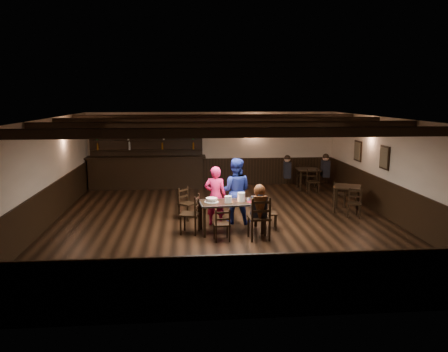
{
  "coord_description": "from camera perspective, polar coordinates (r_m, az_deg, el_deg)",
  "views": [
    {
      "loc": [
        -0.92,
        -10.94,
        3.25
      ],
      "look_at": [
        0.02,
        0.2,
        1.21
      ],
      "focal_mm": 35.0,
      "sensor_mm": 36.0,
      "label": 1
    }
  ],
  "objects": [
    {
      "name": "drink_glass",
      "position": [
        10.73,
        2.16,
        -2.85
      ],
      "size": [
        0.07,
        0.07,
        0.1
      ],
      "primitive_type": "cylinder",
      "color": "silver",
      "rests_on": "dining_table"
    },
    {
      "name": "pepper_shaker",
      "position": [
        10.54,
        3.47,
        -3.14
      ],
      "size": [
        0.04,
        0.04,
        0.09
      ],
      "primitive_type": "cylinder",
      "color": "#A5A8AD",
      "rests_on": "dining_table"
    },
    {
      "name": "menu_red",
      "position": [
        10.55,
        3.88,
        -3.37
      ],
      "size": [
        0.35,
        0.32,
        0.0
      ],
      "primitive_type": "cube",
      "rotation": [
        0.0,
        0.0,
        0.56
      ],
      "color": "maroon",
      "rests_on": "dining_table"
    },
    {
      "name": "chair_end_right",
      "position": [
        10.88,
        5.6,
        -4.54
      ],
      "size": [
        0.39,
        0.41,
        0.8
      ],
      "color": "black",
      "rests_on": "ground"
    },
    {
      "name": "salt_shaker",
      "position": [
        10.57,
        3.13,
        -3.12
      ],
      "size": [
        0.03,
        0.03,
        0.08
      ],
      "primitive_type": "cylinder",
      "color": "silver",
      "rests_on": "dining_table"
    },
    {
      "name": "back_table_a",
      "position": [
        12.89,
        15.78,
        -1.73
      ],
      "size": [
        0.96,
        0.96,
        0.75
      ],
      "color": "black",
      "rests_on": "ground"
    },
    {
      "name": "woman_pink",
      "position": [
        11.11,
        -1.13,
        -2.61
      ],
      "size": [
        0.61,
        0.45,
        1.52
      ],
      "primitive_type": "imported",
      "rotation": [
        0.0,
        0.0,
        2.98
      ],
      "color": "#FF337C",
      "rests_on": "ground"
    },
    {
      "name": "chair_near_left",
      "position": [
        9.92,
        -0.24,
        -6.06
      ],
      "size": [
        0.39,
        0.37,
        0.77
      ],
      "color": "black",
      "rests_on": "ground"
    },
    {
      "name": "chair_near_right",
      "position": [
        9.99,
        4.71,
        -5.12
      ],
      "size": [
        0.51,
        0.49,
        1.02
      ],
      "color": "black",
      "rests_on": "ground"
    },
    {
      "name": "room_shell",
      "position": [
        11.12,
        0.02,
        2.56
      ],
      "size": [
        9.02,
        10.02,
        2.71
      ],
      "color": "beige",
      "rests_on": "ground"
    },
    {
      "name": "bg_patron_left",
      "position": [
        15.26,
        8.25,
        1.24
      ],
      "size": [
        0.27,
        0.4,
        0.8
      ],
      "color": "black",
      "rests_on": "ground"
    },
    {
      "name": "ground",
      "position": [
        11.45,
        -0.01,
        -6.15
      ],
      "size": [
        10.0,
        10.0,
        0.0
      ],
      "primitive_type": "plane",
      "color": "black",
      "rests_on": "ground"
    },
    {
      "name": "back_table_b",
      "position": [
        15.59,
        10.91,
        0.54
      ],
      "size": [
        0.81,
        0.81,
        0.75
      ],
      "color": "black",
      "rests_on": "ground"
    },
    {
      "name": "chair_far_pushed",
      "position": [
        11.76,
        -5.02,
        -3.22
      ],
      "size": [
        0.55,
        0.55,
        0.86
      ],
      "color": "black",
      "rests_on": "ground"
    },
    {
      "name": "plate_stack_a",
      "position": [
        10.43,
        0.56,
        -3.06
      ],
      "size": [
        0.17,
        0.17,
        0.16
      ],
      "primitive_type": "cylinder",
      "color": "white",
      "rests_on": "dining_table"
    },
    {
      "name": "chair_end_left",
      "position": [
        10.48,
        -4.06,
        -4.6
      ],
      "size": [
        0.52,
        0.53,
        0.95
      ],
      "color": "black",
      "rests_on": "ground"
    },
    {
      "name": "dining_table",
      "position": [
        10.56,
        0.95,
        -3.83
      ],
      "size": [
        1.59,
        0.9,
        0.75
      ],
      "color": "black",
      "rests_on": "ground"
    },
    {
      "name": "menu_blue",
      "position": [
        10.79,
        3.92,
        -3.06
      ],
      "size": [
        0.33,
        0.3,
        0.0
      ],
      "primitive_type": "cube",
      "rotation": [
        0.0,
        0.0,
        -0.53
      ],
      "color": "#0E1546",
      "rests_on": "dining_table"
    },
    {
      "name": "seated_person",
      "position": [
        9.99,
        4.63,
        -3.61
      ],
      "size": [
        0.35,
        0.53,
        0.86
      ],
      "color": "black",
      "rests_on": "ground"
    },
    {
      "name": "bar_counter",
      "position": [
        15.93,
        -10.05,
        1.06
      ],
      "size": [
        4.22,
        0.7,
        2.2
      ],
      "color": "black",
      "rests_on": "ground"
    },
    {
      "name": "man_blue",
      "position": [
        11.27,
        1.5,
        -1.96
      ],
      "size": [
        0.94,
        0.8,
        1.7
      ],
      "primitive_type": "imported",
      "rotation": [
        0.0,
        0.0,
        2.93
      ],
      "color": "navy",
      "rests_on": "ground"
    },
    {
      "name": "bg_patron_right",
      "position": [
        15.69,
        13.11,
        1.37
      ],
      "size": [
        0.27,
        0.41,
        0.82
      ],
      "color": "black",
      "rests_on": "ground"
    },
    {
      "name": "plate_stack_b",
      "position": [
        10.58,
        2.27,
        -2.73
      ],
      "size": [
        0.18,
        0.18,
        0.21
      ],
      "primitive_type": "cylinder",
      "color": "white",
      "rests_on": "dining_table"
    },
    {
      "name": "cake",
      "position": [
        10.49,
        -1.65,
        -3.18
      ],
      "size": [
        0.34,
        0.34,
        0.11
      ],
      "color": "white",
      "rests_on": "dining_table"
    },
    {
      "name": "tea_light",
      "position": [
        10.58,
        0.93,
        -3.19
      ],
      "size": [
        0.04,
        0.04,
        0.06
      ],
      "color": "#A5A8AD",
      "rests_on": "dining_table"
    }
  ]
}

